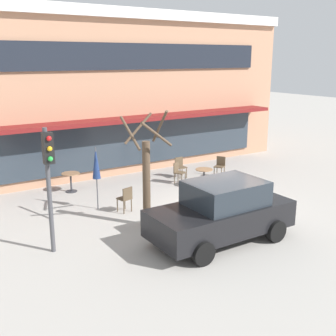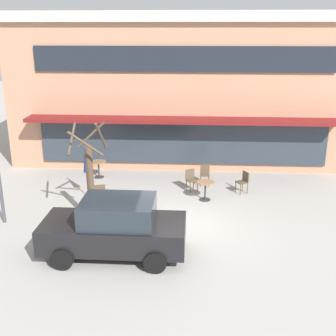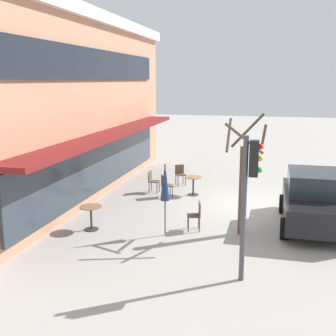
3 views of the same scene
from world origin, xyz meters
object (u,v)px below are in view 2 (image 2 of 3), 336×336
at_px(cafe_chair_1, 191,178).
at_px(cafe_chair_2, 205,173).
at_px(cafe_chair_0, 243,181).
at_px(cafe_chair_3, 100,193).
at_px(cafe_table_near_wall, 205,188).
at_px(street_tree, 90,178).
at_px(cafe_table_streetside, 99,167).
at_px(parked_sedan, 115,228).
at_px(patio_umbrella_green_folded, 86,158).

distance_m(cafe_chair_1, cafe_chair_2, 0.91).
relative_size(cafe_chair_0, cafe_chair_3, 1.00).
relative_size(cafe_table_near_wall, cafe_chair_2, 0.85).
relative_size(cafe_chair_2, street_tree, 0.24).
bearing_deg(cafe_table_streetside, parked_sedan, -73.53).
distance_m(cafe_table_near_wall, street_tree, 4.68).
relative_size(patio_umbrella_green_folded, cafe_chair_1, 2.47).
xyz_separation_m(patio_umbrella_green_folded, parked_sedan, (1.90, -4.37, -0.75)).
relative_size(patio_umbrella_green_folded, cafe_chair_2, 2.47).
xyz_separation_m(cafe_table_near_wall, cafe_chair_2, (0.02, 1.72, 0.01)).
bearing_deg(cafe_chair_1, cafe_table_streetside, 162.30).
distance_m(cafe_table_streetside, patio_umbrella_green_folded, 2.60).
distance_m(cafe_chair_1, street_tree, 4.83).
height_order(cafe_chair_0, street_tree, street_tree).
distance_m(cafe_chair_1, parked_sedan, 5.82).
xyz_separation_m(parked_sedan, street_tree, (-1.21, 2.14, 0.76)).
xyz_separation_m(cafe_table_near_wall, cafe_table_streetside, (-4.73, 2.36, 0.00)).
bearing_deg(cafe_table_near_wall, cafe_chair_1, 118.70).
xyz_separation_m(cafe_table_streetside, cafe_chair_3, (0.75, -3.17, 0.01)).
bearing_deg(street_tree, cafe_chair_1, 43.65).
bearing_deg(street_tree, cafe_chair_3, 90.70).
relative_size(cafe_table_streetside, street_tree, 0.21).
distance_m(patio_umbrella_green_folded, cafe_chair_0, 6.38).
relative_size(patio_umbrella_green_folded, parked_sedan, 0.52).
bearing_deg(parked_sedan, street_tree, 119.56).
bearing_deg(cafe_table_streetside, street_tree, -80.43).
height_order(cafe_chair_1, cafe_chair_2, same).
bearing_deg(cafe_chair_1, cafe_chair_2, 50.29).
height_order(cafe_table_near_wall, patio_umbrella_green_folded, patio_umbrella_green_folded).
xyz_separation_m(patio_umbrella_green_folded, cafe_chair_0, (6.22, 0.87, -1.10)).
bearing_deg(cafe_chair_1, cafe_table_near_wall, -61.30).
relative_size(cafe_chair_1, cafe_chair_2, 1.00).
bearing_deg(cafe_chair_1, parked_sedan, -112.10).
bearing_deg(cafe_table_near_wall, cafe_chair_2, 89.37).
xyz_separation_m(cafe_table_streetside, cafe_chair_2, (4.75, -0.63, 0.01)).
height_order(cafe_table_streetside, cafe_chair_1, cafe_chair_1).
relative_size(cafe_table_streetside, cafe_chair_0, 0.85).
bearing_deg(street_tree, patio_umbrella_green_folded, 107.05).
height_order(patio_umbrella_green_folded, cafe_chair_0, patio_umbrella_green_folded).
bearing_deg(cafe_chair_0, parked_sedan, -129.50).
height_order(cafe_table_near_wall, cafe_chair_2, cafe_chair_2).
xyz_separation_m(patio_umbrella_green_folded, cafe_chair_1, (4.08, 1.02, -1.10)).
distance_m(cafe_chair_0, street_tree, 6.44).
distance_m(cafe_chair_0, cafe_chair_3, 5.81).
distance_m(cafe_table_near_wall, parked_sedan, 5.17).
height_order(cafe_table_near_wall, cafe_chair_1, cafe_chair_1).
xyz_separation_m(cafe_chair_3, street_tree, (0.02, -1.40, 1.12)).
xyz_separation_m(cafe_chair_1, cafe_chair_2, (0.58, 0.70, 0.00)).
distance_m(parked_sedan, street_tree, 2.58).
height_order(cafe_table_streetside, cafe_chair_2, cafe_chair_2).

